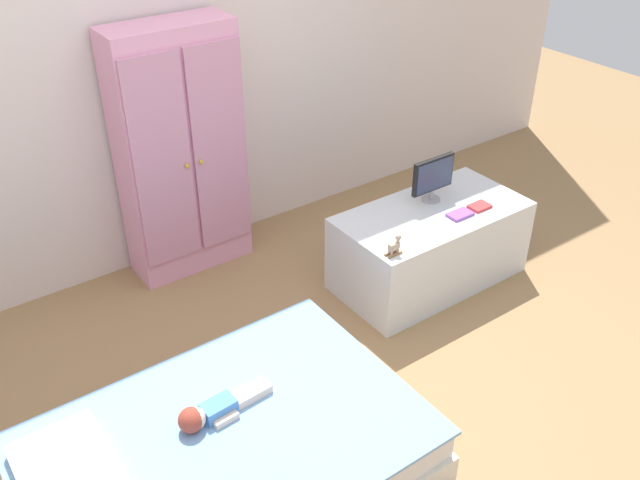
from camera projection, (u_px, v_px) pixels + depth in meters
ground_plane at (316, 419)px, 2.98m from camera, size 10.00×10.00×0.02m
back_wall at (126, 19)px, 3.33m from camera, size 6.40×0.05×2.70m
bed at (228, 461)px, 2.62m from camera, size 1.44×1.00×0.28m
doll at (208, 413)px, 2.58m from camera, size 0.39×0.14×0.10m
wardrobe at (181, 153)px, 3.62m from camera, size 0.64×0.31×1.36m
tv_stand at (430, 245)px, 3.73m from camera, size 1.02×0.53×0.43m
tv_monitor at (433, 176)px, 3.63m from camera, size 0.27×0.10×0.25m
rocking_horse_toy at (395, 246)px, 3.24m from camera, size 0.08×0.04×0.10m
book_purple at (460, 214)px, 3.56m from camera, size 0.13×0.08×0.02m
book_red at (479, 206)px, 3.63m from camera, size 0.11×0.08×0.02m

